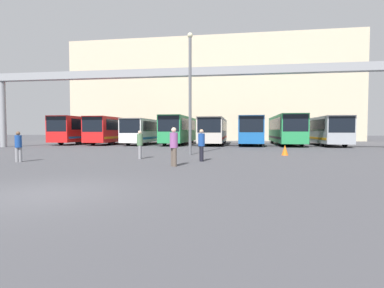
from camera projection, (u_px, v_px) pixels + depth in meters
name	position (u px, v px, depth m)	size (l,w,h in m)	color
ground_plane	(46.00, 194.00, 7.78)	(200.00, 200.00, 0.00)	#47474C
building_backdrop	(211.00, 93.00, 54.90)	(48.88, 12.00, 17.26)	beige
overhead_gantry	(183.00, 80.00, 26.88)	(37.13, 0.80, 7.23)	gray
bus_slot_0	(84.00, 129.00, 38.10)	(2.57, 11.73, 3.30)	red
bus_slot_1	(112.00, 129.00, 36.70)	(2.52, 10.15, 3.23)	red
bus_slot_2	(145.00, 130.00, 36.43)	(2.47, 10.87, 2.97)	silver
bus_slot_3	(179.00, 129.00, 36.10)	(2.44, 11.51, 3.30)	#268C4C
bus_slot_4	(214.00, 130.00, 35.95)	(2.60, 12.46, 3.07)	beige
bus_slot_5	(249.00, 129.00, 34.62)	(2.55, 11.05, 3.17)	#1959A5
bus_slot_6	(286.00, 128.00, 34.58)	(2.59, 12.25, 3.33)	#268C4C
bus_slot_7	(325.00, 129.00, 33.40)	(2.58, 11.14, 3.10)	#999EA5
pedestrian_far_center	(201.00, 144.00, 15.99)	(0.36, 0.36, 1.72)	black
pedestrian_near_left	(140.00, 144.00, 17.39)	(0.34, 0.34, 1.65)	gray
pedestrian_mid_right	(174.00, 146.00, 13.74)	(0.37, 0.37, 1.79)	brown
pedestrian_near_right	(18.00, 146.00, 15.66)	(0.33, 0.33, 1.61)	gray
traffic_cone	(285.00, 150.00, 19.93)	(0.44, 0.44, 0.69)	orange
lamp_post	(190.00, 89.00, 20.25)	(0.36, 0.36, 8.23)	#595B60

